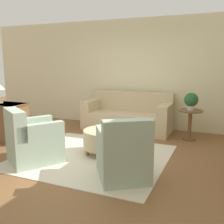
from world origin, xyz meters
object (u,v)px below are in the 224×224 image
(armchair_left, at_px, (32,141))
(armchair_right, at_px, (123,155))
(couch, at_px, (127,117))
(dresser, at_px, (1,121))
(side_table, at_px, (190,120))
(potted_plant_on_side_table, at_px, (191,100))
(ottoman_table, at_px, (105,139))

(armchair_left, height_order, armchair_right, same)
(armchair_left, distance_m, armchair_right, 1.66)
(couch, bearing_deg, dresser, -140.64)
(armchair_right, distance_m, side_table, 2.54)
(dresser, bearing_deg, armchair_left, -28.02)
(armchair_right, relative_size, potted_plant_on_side_table, 2.79)
(couch, distance_m, side_table, 1.57)
(side_table, height_order, dresser, dresser)
(armchair_left, bearing_deg, potted_plant_on_side_table, 46.65)
(couch, relative_size, ottoman_table, 2.69)
(armchair_right, height_order, side_table, armchair_right)
(ottoman_table, xyz_separation_m, dresser, (-2.49, -0.07, 0.13))
(ottoman_table, bearing_deg, potted_plant_on_side_table, 49.48)
(couch, relative_size, side_table, 3.25)
(armchair_right, xyz_separation_m, ottoman_table, (-0.69, 0.88, -0.08))
(armchair_right, distance_m, ottoman_table, 1.12)
(potted_plant_on_side_table, bearing_deg, ottoman_table, -130.52)
(armchair_left, bearing_deg, ottoman_table, 42.14)
(ottoman_table, bearing_deg, armchair_left, -137.86)
(armchair_right, bearing_deg, side_table, 75.04)
(couch, distance_m, ottoman_table, 1.82)
(side_table, bearing_deg, dresser, -156.77)
(ottoman_table, distance_m, potted_plant_on_side_table, 2.16)
(couch, height_order, armchair_left, couch)
(armchair_left, relative_size, ottoman_table, 1.31)
(ottoman_table, height_order, dresser, dresser)
(armchair_left, bearing_deg, side_table, 46.65)
(armchair_left, relative_size, armchair_right, 1.00)
(ottoman_table, distance_m, dresser, 2.49)
(ottoman_table, xyz_separation_m, potted_plant_on_side_table, (1.35, 1.58, 0.59))
(dresser, bearing_deg, potted_plant_on_side_table, 23.23)
(side_table, relative_size, dresser, 0.57)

